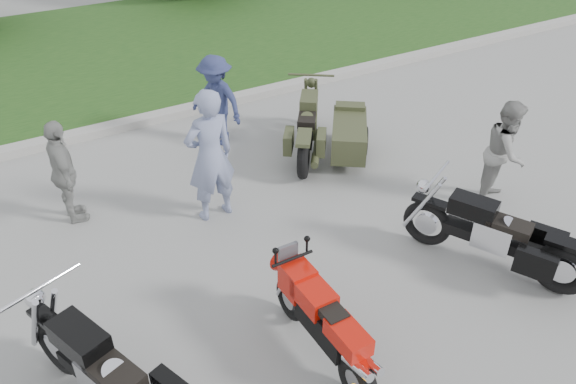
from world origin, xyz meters
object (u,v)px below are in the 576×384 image
sportbike_red (324,323)px  person_stripe (210,156)px  cruiser_right (501,239)px  person_back (64,173)px  person_grey (506,152)px  person_denim (216,101)px  cruiser_sidecar (332,133)px

sportbike_red → person_stripe: person_stripe is taller
cruiser_right → person_back: size_ratio=1.42×
person_grey → person_denim: (-2.90, 3.74, 0.00)m
cruiser_right → person_back: bearing=112.8°
cruiser_sidecar → person_back: 4.24m
cruiser_sidecar → cruiser_right: bearing=-50.9°
person_stripe → cruiser_sidecar: bearing=-169.7°
person_stripe → person_grey: (3.87, -1.76, -0.19)m
cruiser_right → person_stripe: size_ratio=1.12×
sportbike_red → person_stripe: size_ratio=0.93×
person_denim → cruiser_right: bearing=-7.1°
cruiser_right → person_grey: 1.72m
cruiser_sidecar → person_stripe: bearing=-130.5°
person_denim → person_back: person_denim is taller
cruiser_right → person_stripe: 3.94m
cruiser_right → person_back: (-4.41, 3.82, 0.31)m
person_stripe → person_denim: 2.21m
person_denim → person_stripe: bearing=-51.9°
cruiser_sidecar → person_denim: 2.05m
person_stripe → person_grey: 4.26m
cruiser_sidecar → person_stripe: person_stripe is taller
cruiser_right → person_grey: bearing=15.9°
sportbike_red → person_stripe: bearing=88.4°
cruiser_sidecar → person_back: size_ratio=1.40×
sportbike_red → person_back: bearing=113.5°
sportbike_red → cruiser_right: bearing=1.2°
person_stripe → person_denim: size_ratio=1.23×
person_stripe → person_grey: bearing=152.4°
person_back → cruiser_sidecar: bearing=-94.4°
cruiser_right → person_stripe: (-2.62, 2.89, 0.51)m
sportbike_red → person_back: 4.27m
person_grey → person_denim: size_ratio=1.00×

